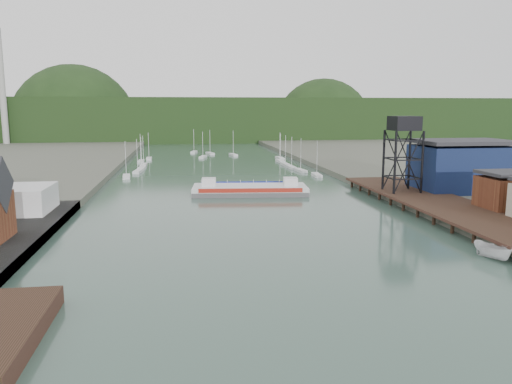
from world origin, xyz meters
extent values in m
plane|color=#314D41|center=(0.00, 0.00, 0.00)|extent=(600.00, 600.00, 0.00)
cube|color=black|center=(37.00, 45.00, 1.90)|extent=(14.00, 70.00, 0.50)
cylinder|color=black|center=(31.00, 45.00, 0.80)|extent=(0.60, 0.60, 2.20)
cylinder|color=black|center=(43.00, 45.00, 0.80)|extent=(0.60, 0.60, 2.20)
cylinder|color=black|center=(32.00, 55.00, 8.65)|extent=(0.50, 0.50, 13.00)
cylinder|color=black|center=(38.00, 55.00, 8.65)|extent=(0.50, 0.50, 13.00)
cylinder|color=black|center=(32.00, 61.00, 8.65)|extent=(0.50, 0.50, 13.00)
cylinder|color=black|center=(38.00, 61.00, 8.65)|extent=(0.50, 0.50, 13.00)
cube|color=black|center=(35.00, 58.00, 16.65)|extent=(5.50, 5.50, 3.00)
cube|color=#0D153A|center=(50.00, 60.00, 6.60)|extent=(20.00, 14.00, 10.00)
cube|color=#2D2D33|center=(50.00, 60.00, 12.50)|extent=(20.50, 14.50, 0.80)
cube|color=#552718|center=(46.00, 38.00, 4.60)|extent=(9.00, 8.00, 6.00)
cube|color=silver|center=(-27.54, 103.89, 0.35)|extent=(2.67, 7.65, 0.90)
cube|color=silver|center=(-25.28, 115.30, 0.35)|extent=(2.81, 7.67, 0.90)
cube|color=silver|center=(-24.71, 124.17, 0.35)|extent=(2.35, 7.59, 0.90)
cube|color=silver|center=(-24.81, 134.09, 0.35)|extent=(2.01, 7.50, 0.90)
cube|color=silver|center=(-26.64, 146.33, 0.35)|extent=(2.00, 7.50, 0.90)
cube|color=silver|center=(-24.32, 156.17, 0.35)|extent=(2.16, 7.54, 0.90)
cube|color=silver|center=(27.56, 99.03, 0.35)|extent=(2.53, 7.62, 0.90)
cube|color=silver|center=(25.46, 110.51, 0.35)|extent=(2.76, 7.67, 0.90)
cube|color=silver|center=(24.46, 119.29, 0.35)|extent=(2.22, 7.56, 0.90)
cube|color=silver|center=(24.27, 128.28, 0.35)|extent=(2.18, 7.54, 0.90)
cube|color=silver|center=(24.67, 139.38, 0.35)|extent=(2.46, 7.61, 0.90)
cube|color=silver|center=(26.78, 150.99, 0.35)|extent=(2.48, 7.61, 0.90)
cube|color=silver|center=(-3.16, 160.00, 0.35)|extent=(3.78, 7.76, 0.90)
cube|color=silver|center=(10.04, 168.00, 0.35)|extent=(3.31, 7.74, 0.90)
cube|color=silver|center=(0.66, 176.00, 0.35)|extent=(3.76, 7.76, 0.90)
cube|color=silver|center=(-6.11, 184.00, 0.35)|extent=(3.40, 7.74, 0.90)
cylinder|color=#AAAAA5|center=(-102.00, 235.00, 30.00)|extent=(3.20, 3.20, 60.00)
cube|color=#1C3115|center=(0.00, 300.00, 12.00)|extent=(500.00, 120.00, 28.00)
sphere|color=#1C3115|center=(-80.00, 300.00, 8.00)|extent=(80.00, 80.00, 80.00)
sphere|color=#1C3115|center=(90.00, 310.00, 6.00)|extent=(70.00, 70.00, 70.00)
cube|color=#545456|center=(3.92, 71.60, 0.53)|extent=(27.37, 13.17, 1.06)
cube|color=silver|center=(3.92, 71.60, 1.48)|extent=(27.37, 13.17, 0.85)
cube|color=#A61F13|center=(3.39, 66.29, 1.69)|extent=(23.16, 2.49, 0.95)
cube|color=navy|center=(4.46, 76.92, 1.69)|extent=(23.16, 2.49, 0.95)
cube|color=silver|center=(-5.55, 72.56, 2.75)|extent=(3.47, 3.47, 2.12)
cube|color=silver|center=(13.39, 70.65, 2.75)|extent=(3.47, 3.47, 2.12)
imported|color=silver|center=(28.73, 16.05, 1.12)|extent=(3.78, 6.18, 2.24)
camera|label=1|loc=(-11.63, -42.24, 19.71)|focal=35.00mm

